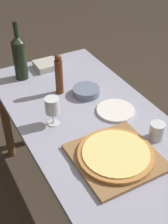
{
  "coord_description": "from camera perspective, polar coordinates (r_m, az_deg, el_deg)",
  "views": [
    {
      "loc": [
        -0.65,
        -1.11,
        1.75
      ],
      "look_at": [
        -0.04,
        0.01,
        0.78
      ],
      "focal_mm": 50.0,
      "sensor_mm": 36.0,
      "label": 1
    }
  ],
  "objects": [
    {
      "name": "drinking_tumbler",
      "position": [
        1.54,
        13.18,
        -3.42
      ],
      "size": [
        0.07,
        0.07,
        0.09
      ],
      "color": "silver",
      "rests_on": "dining_table"
    },
    {
      "name": "small_bowl",
      "position": [
        1.82,
        0.39,
        3.81
      ],
      "size": [
        0.16,
        0.16,
        0.04
      ],
      "color": "slate",
      "rests_on": "dining_table"
    },
    {
      "name": "pepper_mill",
      "position": [
        1.79,
        -4.6,
        6.77
      ],
      "size": [
        0.05,
        0.05,
        0.25
      ],
      "color": "#5B2D19",
      "rests_on": "dining_table"
    },
    {
      "name": "cutting_board",
      "position": [
        1.43,
        5.79,
        -8.22
      ],
      "size": [
        0.37,
        0.37,
        0.02
      ],
      "color": "olive",
      "rests_on": "dining_table"
    },
    {
      "name": "food_container",
      "position": [
        2.11,
        -6.89,
        8.51
      ],
      "size": [
        0.15,
        0.14,
        0.04
      ],
      "color": "#BCB7AD",
      "rests_on": "dining_table"
    },
    {
      "name": "dining_table",
      "position": [
        1.71,
        1.46,
        -3.95
      ],
      "size": [
        0.74,
        1.52,
        0.72
      ],
      "color": "#9393A8",
      "rests_on": "ground_plane"
    },
    {
      "name": "pizza",
      "position": [
        1.42,
        5.84,
        -7.64
      ],
      "size": [
        0.35,
        0.35,
        0.02
      ],
      "color": "#BC7A3D",
      "rests_on": "cutting_board"
    },
    {
      "name": "wine_glass",
      "position": [
        1.56,
        -5.83,
        1.03
      ],
      "size": [
        0.08,
        0.08,
        0.16
      ],
      "color": "silver",
      "rests_on": "dining_table"
    },
    {
      "name": "wine_bottle",
      "position": [
        1.96,
        -11.72,
        9.85
      ],
      "size": [
        0.08,
        0.08,
        0.37
      ],
      "color": "black",
      "rests_on": "dining_table"
    },
    {
      "name": "ground_plane",
      "position": [
        2.17,
        1.19,
        -16.46
      ],
      "size": [
        12.0,
        12.0,
        0.0
      ],
      "primitive_type": "plane",
      "color": "#382D23"
    },
    {
      "name": "dinner_plate",
      "position": [
        1.71,
        5.71,
        0.35
      ],
      "size": [
        0.21,
        0.21,
        0.01
      ],
      "color": "white",
      "rests_on": "dining_table"
    }
  ]
}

